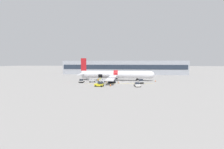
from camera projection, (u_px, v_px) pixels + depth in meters
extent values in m
plane|color=gray|center=(122.00, 83.00, 52.24)|extent=(500.00, 500.00, 0.00)
cube|color=yellow|center=(119.00, 84.00, 50.91)|extent=(25.24, 3.38, 0.01)
cube|color=#9EA3AD|center=(123.00, 67.00, 92.08)|extent=(79.81, 10.92, 8.87)
cube|color=#232D3D|center=(123.00, 67.00, 86.57)|extent=(78.21, 0.16, 2.84)
cylinder|color=silver|center=(116.00, 74.00, 59.06)|extent=(29.51, 3.15, 3.15)
sphere|color=silver|center=(151.00, 75.00, 57.62)|extent=(2.99, 2.99, 2.99)
cone|color=silver|center=(83.00, 74.00, 60.50)|extent=(3.62, 2.90, 2.90)
cylinder|color=red|center=(116.00, 74.00, 59.00)|extent=(1.77, 3.16, 3.16)
cube|color=red|center=(84.00, 64.00, 60.06)|extent=(2.36, 0.28, 5.44)
cube|color=silver|center=(81.00, 74.00, 56.74)|extent=(1.20, 7.38, 0.20)
cube|color=silver|center=(86.00, 73.00, 64.06)|extent=(1.20, 7.38, 0.20)
cube|color=silver|center=(111.00, 78.00, 52.25)|extent=(2.86, 13.18, 0.40)
cube|color=silver|center=(114.00, 75.00, 66.25)|extent=(2.86, 13.18, 0.40)
cylinder|color=#333842|center=(112.00, 80.00, 52.24)|extent=(2.90, 2.07, 2.07)
cylinder|color=#333842|center=(115.00, 76.00, 66.34)|extent=(2.90, 2.07, 2.07)
cube|color=black|center=(100.00, 76.00, 58.20)|extent=(1.70, 0.12, 1.40)
cylinder|color=#56565B|center=(137.00, 78.00, 58.29)|extent=(0.22, 0.22, 1.31)
sphere|color=black|center=(137.00, 80.00, 58.35)|extent=(1.08, 1.08, 1.08)
cylinder|color=#56565B|center=(108.00, 78.00, 57.22)|extent=(0.22, 0.22, 1.31)
sphere|color=black|center=(108.00, 80.00, 57.28)|extent=(1.08, 1.08, 1.08)
cylinder|color=#56565B|center=(110.00, 77.00, 61.73)|extent=(0.22, 0.22, 1.31)
sphere|color=black|center=(110.00, 79.00, 61.79)|extent=(1.08, 1.08, 1.08)
cube|color=white|center=(140.00, 82.00, 51.04)|extent=(2.28, 2.88, 0.73)
cube|color=#232833|center=(141.00, 80.00, 50.54)|extent=(1.64, 1.49, 0.79)
cube|color=black|center=(142.00, 83.00, 49.78)|extent=(1.42, 0.55, 0.36)
sphere|color=black|center=(139.00, 83.00, 50.08)|extent=(0.56, 0.56, 0.56)
sphere|color=black|center=(143.00, 83.00, 50.39)|extent=(0.56, 0.56, 0.56)
sphere|color=black|center=(137.00, 82.00, 51.75)|extent=(0.56, 0.56, 0.56)
sphere|color=black|center=(141.00, 82.00, 52.06)|extent=(0.56, 0.56, 0.56)
cube|color=silver|center=(137.00, 85.00, 44.67)|extent=(1.83, 3.23, 0.50)
cube|color=#232833|center=(137.00, 83.00, 45.16)|extent=(1.46, 1.50, 0.61)
cube|color=black|center=(137.00, 85.00, 46.27)|extent=(1.43, 0.23, 0.25)
sphere|color=black|center=(139.00, 85.00, 45.72)|extent=(0.56, 0.56, 0.56)
sphere|color=black|center=(135.00, 85.00, 45.75)|extent=(0.56, 0.56, 0.56)
sphere|color=black|center=(140.00, 86.00, 43.62)|extent=(0.56, 0.56, 0.56)
sphere|color=black|center=(136.00, 86.00, 43.64)|extent=(0.56, 0.56, 0.56)
cube|color=silver|center=(82.00, 81.00, 53.63)|extent=(1.99, 3.12, 0.53)
cube|color=#232833|center=(81.00, 80.00, 53.07)|extent=(1.51, 1.50, 0.63)
cube|color=black|center=(81.00, 82.00, 52.14)|extent=(1.40, 0.34, 0.27)
sphere|color=black|center=(79.00, 82.00, 52.62)|extent=(0.56, 0.56, 0.56)
sphere|color=black|center=(83.00, 82.00, 52.71)|extent=(0.56, 0.56, 0.56)
sphere|color=black|center=(80.00, 81.00, 54.59)|extent=(0.56, 0.56, 0.56)
sphere|color=black|center=(84.00, 81.00, 54.68)|extent=(0.56, 0.56, 0.56)
cube|color=yellow|center=(99.00, 85.00, 44.77)|extent=(3.02, 1.84, 0.63)
cube|color=#232833|center=(100.00, 83.00, 44.61)|extent=(1.43, 1.44, 0.71)
cube|color=black|center=(103.00, 85.00, 44.48)|extent=(0.27, 1.39, 0.31)
sphere|color=black|center=(101.00, 86.00, 43.88)|extent=(0.56, 0.56, 0.56)
sphere|color=black|center=(103.00, 85.00, 45.31)|extent=(0.56, 0.56, 0.56)
sphere|color=black|center=(95.00, 86.00, 44.28)|extent=(0.56, 0.56, 0.56)
sphere|color=black|center=(97.00, 85.00, 45.70)|extent=(0.56, 0.56, 0.56)
cube|color=silver|center=(102.00, 81.00, 55.51)|extent=(2.86, 1.91, 0.05)
cube|color=silver|center=(106.00, 80.00, 55.42)|extent=(0.14, 1.79, 0.39)
cube|color=silver|center=(102.00, 80.00, 54.63)|extent=(2.73, 0.18, 0.39)
cube|color=silver|center=(103.00, 80.00, 56.35)|extent=(2.73, 0.18, 0.39)
cube|color=#333338|center=(107.00, 81.00, 55.43)|extent=(0.90, 0.12, 0.06)
sphere|color=black|center=(104.00, 82.00, 54.59)|extent=(0.40, 0.40, 0.40)
sphere|color=black|center=(105.00, 81.00, 56.37)|extent=(0.40, 0.40, 0.40)
sphere|color=black|center=(100.00, 82.00, 54.70)|extent=(0.40, 0.40, 0.40)
sphere|color=black|center=(100.00, 81.00, 56.47)|extent=(0.40, 0.40, 0.40)
cube|color=#2D2D33|center=(102.00, 80.00, 55.67)|extent=(0.42, 0.30, 0.43)
cube|color=#14472D|center=(104.00, 80.00, 55.14)|extent=(0.36, 0.24, 0.45)
cube|color=#14472D|center=(100.00, 80.00, 55.35)|extent=(0.40, 0.35, 0.38)
cube|color=#B7BABF|center=(92.00, 81.00, 54.59)|extent=(2.97, 2.27, 0.05)
cube|color=#B7BABF|center=(96.00, 80.00, 54.84)|extent=(0.53, 1.47, 0.47)
cube|color=#B7BABF|center=(93.00, 80.00, 53.85)|extent=(2.47, 0.86, 0.47)
cube|color=#B7BABF|center=(92.00, 80.00, 55.28)|extent=(2.47, 0.86, 0.47)
cube|color=#333338|center=(97.00, 81.00, 54.99)|extent=(0.88, 0.36, 0.06)
sphere|color=black|center=(95.00, 82.00, 54.07)|extent=(0.40, 0.40, 0.40)
sphere|color=black|center=(95.00, 81.00, 55.56)|extent=(0.40, 0.40, 0.40)
sphere|color=black|center=(90.00, 82.00, 53.68)|extent=(0.40, 0.40, 0.40)
sphere|color=black|center=(90.00, 81.00, 55.16)|extent=(0.40, 0.40, 0.40)
cube|color=black|center=(93.00, 80.00, 54.52)|extent=(0.56, 0.34, 0.33)
cube|color=#14472D|center=(95.00, 80.00, 54.83)|extent=(0.36, 0.22, 0.41)
cube|color=#B7BABF|center=(100.00, 82.00, 50.21)|extent=(2.99, 1.95, 0.05)
cube|color=#B7BABF|center=(104.00, 82.00, 50.16)|extent=(0.19, 1.74, 0.37)
cube|color=#B7BABF|center=(100.00, 82.00, 49.36)|extent=(2.80, 0.27, 0.37)
cube|color=#B7BABF|center=(100.00, 82.00, 51.03)|extent=(2.80, 0.27, 0.37)
cube|color=#333338|center=(105.00, 83.00, 50.19)|extent=(0.90, 0.15, 0.06)
sphere|color=black|center=(103.00, 84.00, 49.35)|extent=(0.40, 0.40, 0.40)
sphere|color=black|center=(103.00, 83.00, 51.09)|extent=(0.40, 0.40, 0.40)
sphere|color=black|center=(97.00, 84.00, 49.40)|extent=(0.40, 0.40, 0.40)
sphere|color=black|center=(98.00, 83.00, 51.13)|extent=(0.40, 0.40, 0.40)
cube|color=#2D2D33|center=(102.00, 82.00, 50.00)|extent=(0.44, 0.33, 0.49)
cube|color=black|center=(99.00, 82.00, 50.26)|extent=(0.51, 0.35, 0.52)
cube|color=#14472D|center=(97.00, 82.00, 50.24)|extent=(0.39, 0.22, 0.33)
cylinder|color=black|center=(112.00, 80.00, 56.60)|extent=(0.41, 0.41, 0.81)
cylinder|color=#CCE523|center=(112.00, 79.00, 56.53)|extent=(0.52, 0.52, 0.64)
sphere|color=tan|center=(112.00, 78.00, 56.49)|extent=(0.22, 0.22, 0.22)
cylinder|color=#CCE523|center=(112.00, 79.00, 56.64)|extent=(0.17, 0.17, 0.58)
cylinder|color=#CCE523|center=(111.00, 79.00, 56.44)|extent=(0.17, 0.17, 0.58)
cylinder|color=black|center=(112.00, 81.00, 55.00)|extent=(0.42, 0.42, 0.81)
cylinder|color=orange|center=(112.00, 79.00, 54.93)|extent=(0.54, 0.54, 0.64)
sphere|color=beige|center=(112.00, 78.00, 54.90)|extent=(0.22, 0.22, 0.22)
cylinder|color=orange|center=(112.00, 79.00, 55.10)|extent=(0.17, 0.17, 0.59)
cylinder|color=orange|center=(111.00, 79.00, 54.78)|extent=(0.17, 0.17, 0.59)
cylinder|color=#1E2338|center=(100.00, 80.00, 57.87)|extent=(0.37, 0.37, 0.75)
cylinder|color=#CCE523|center=(100.00, 79.00, 57.81)|extent=(0.47, 0.47, 0.59)
sphere|color=beige|center=(100.00, 78.00, 57.77)|extent=(0.21, 0.21, 0.21)
cylinder|color=#CCE523|center=(100.00, 79.00, 57.93)|extent=(0.15, 0.15, 0.54)
cylinder|color=#CCE523|center=(101.00, 79.00, 57.70)|extent=(0.15, 0.15, 0.54)
cylinder|color=#1E2338|center=(98.00, 81.00, 53.47)|extent=(0.43, 0.43, 0.84)
cylinder|color=orange|center=(98.00, 80.00, 53.40)|extent=(0.55, 0.55, 0.66)
sphere|color=brown|center=(98.00, 78.00, 53.36)|extent=(0.23, 0.23, 0.23)
cylinder|color=orange|center=(99.00, 80.00, 53.24)|extent=(0.18, 0.18, 0.60)
cylinder|color=orange|center=(98.00, 80.00, 53.58)|extent=(0.18, 0.18, 0.60)
cube|color=black|center=(108.00, 81.00, 56.17)|extent=(0.56, 0.46, 0.49)
cube|color=black|center=(108.00, 80.00, 56.14)|extent=(0.30, 0.18, 0.12)
cube|color=olive|center=(106.00, 82.00, 53.64)|extent=(0.53, 0.36, 0.59)
cube|color=black|center=(106.00, 81.00, 53.61)|extent=(0.30, 0.12, 0.12)
cube|color=black|center=(155.00, 81.00, 56.44)|extent=(0.54, 0.54, 0.03)
cone|color=orange|center=(155.00, 81.00, 56.42)|extent=(0.40, 0.40, 0.65)
cylinder|color=white|center=(155.00, 81.00, 56.41)|extent=(0.23, 0.23, 0.08)
cube|color=black|center=(110.00, 86.00, 45.83)|extent=(0.63, 0.63, 0.03)
cone|color=orange|center=(110.00, 85.00, 45.80)|extent=(0.47, 0.47, 0.78)
cylinder|color=white|center=(110.00, 85.00, 45.80)|extent=(0.27, 0.27, 0.09)
cube|color=black|center=(119.00, 83.00, 52.01)|extent=(0.47, 0.47, 0.03)
cone|color=orange|center=(119.00, 82.00, 51.99)|extent=(0.35, 0.35, 0.64)
cylinder|color=white|center=(119.00, 82.00, 51.98)|extent=(0.20, 0.20, 0.08)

